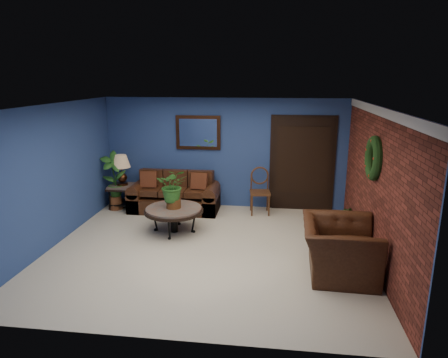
# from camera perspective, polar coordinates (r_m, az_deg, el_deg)

# --- Properties ---
(floor) EXTENTS (5.50, 5.50, 0.00)m
(floor) POSITION_cam_1_polar(r_m,az_deg,el_deg) (7.13, -2.46, -10.05)
(floor) COLOR beige
(floor) RESTS_ON ground
(wall_back) EXTENTS (5.50, 0.04, 2.50)m
(wall_back) POSITION_cam_1_polar(r_m,az_deg,el_deg) (9.12, 0.09, 3.69)
(wall_back) COLOR navy
(wall_back) RESTS_ON ground
(wall_left) EXTENTS (0.04, 5.00, 2.50)m
(wall_left) POSITION_cam_1_polar(r_m,az_deg,el_deg) (7.66, -23.29, 0.39)
(wall_left) COLOR navy
(wall_left) RESTS_ON ground
(wall_right_brick) EXTENTS (0.04, 5.00, 2.50)m
(wall_right_brick) POSITION_cam_1_polar(r_m,az_deg,el_deg) (6.81, 20.87, -1.02)
(wall_right_brick) COLOR maroon
(wall_right_brick) RESTS_ON ground
(ceiling) EXTENTS (5.50, 5.00, 0.02)m
(ceiling) POSITION_cam_1_polar(r_m,az_deg,el_deg) (6.50, -2.70, 10.42)
(ceiling) COLOR white
(ceiling) RESTS_ON wall_back
(crown_molding) EXTENTS (0.03, 5.00, 0.14)m
(crown_molding) POSITION_cam_1_polar(r_m,az_deg,el_deg) (6.61, 21.54, 8.90)
(crown_molding) COLOR white
(crown_molding) RESTS_ON wall_right_brick
(wall_mirror) EXTENTS (1.02, 0.06, 0.77)m
(wall_mirror) POSITION_cam_1_polar(r_m,az_deg,el_deg) (9.10, -3.71, 6.63)
(wall_mirror) COLOR #452311
(wall_mirror) RESTS_ON wall_back
(closet_door) EXTENTS (1.44, 0.06, 2.18)m
(closet_door) POSITION_cam_1_polar(r_m,az_deg,el_deg) (9.09, 11.09, 2.08)
(closet_door) COLOR black
(closet_door) RESTS_ON wall_back
(wreath) EXTENTS (0.16, 0.72, 0.72)m
(wreath) POSITION_cam_1_polar(r_m,az_deg,el_deg) (6.75, 20.62, 2.79)
(wreath) COLOR black
(wreath) RESTS_ON wall_right_brick
(sofa) EXTENTS (1.98, 0.86, 0.89)m
(sofa) POSITION_cam_1_polar(r_m,az_deg,el_deg) (9.14, -6.97, -2.58)
(sofa) COLOR #432413
(sofa) RESTS_ON ground
(coffee_table) EXTENTS (1.14, 1.14, 0.49)m
(coffee_table) POSITION_cam_1_polar(r_m,az_deg,el_deg) (7.81, -7.18, -4.50)
(coffee_table) COLOR #56524B
(coffee_table) RESTS_ON ground
(end_table) EXTENTS (0.60, 0.60, 0.54)m
(end_table) POSITION_cam_1_polar(r_m,az_deg,el_deg) (9.45, -14.23, -1.58)
(end_table) COLOR #56524B
(end_table) RESTS_ON ground
(table_lamp) EXTENTS (0.40, 0.40, 0.67)m
(table_lamp) POSITION_cam_1_polar(r_m,az_deg,el_deg) (9.32, -14.45, 1.76)
(table_lamp) COLOR #452311
(table_lamp) RESTS_ON end_table
(side_chair) EXTENTS (0.48, 0.48, 1.02)m
(side_chair) POSITION_cam_1_polar(r_m,az_deg,el_deg) (8.85, 5.15, -1.21)
(side_chair) COLOR #553118
(side_chair) RESTS_ON ground
(armchair) EXTENTS (1.15, 1.31, 0.82)m
(armchair) POSITION_cam_1_polar(r_m,az_deg,el_deg) (6.42, 16.11, -9.51)
(armchair) COLOR #432413
(armchair) RESTS_ON ground
(coffee_plant) EXTENTS (0.64, 0.58, 0.78)m
(coffee_plant) POSITION_cam_1_polar(r_m,az_deg,el_deg) (7.67, -7.30, -1.07)
(coffee_plant) COLOR #5C3517
(coffee_plant) RESTS_ON coffee_table
(floor_plant) EXTENTS (0.39, 0.34, 0.76)m
(floor_plant) POSITION_cam_1_polar(r_m,az_deg,el_deg) (7.39, 16.49, -6.52)
(floor_plant) COLOR #5C3517
(floor_plant) RESTS_ON ground
(tall_plant) EXTENTS (0.66, 0.55, 1.33)m
(tall_plant) POSITION_cam_1_polar(r_m,az_deg,el_deg) (9.35, -15.42, 0.02)
(tall_plant) COLOR brown
(tall_plant) RESTS_ON ground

